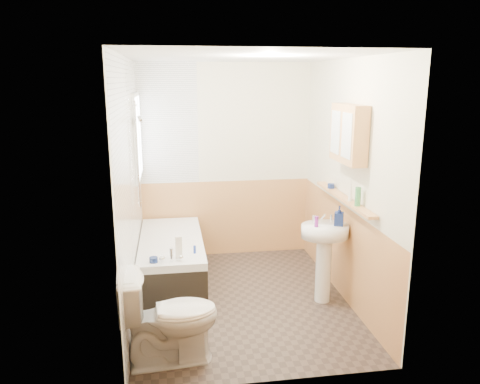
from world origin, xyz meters
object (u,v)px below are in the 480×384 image
bathtub (172,260)px  sink (324,247)px  pine_shelf (343,198)px  toilet (169,317)px  medicine_cabinet (348,134)px

bathtub → sink: sink is taller
pine_shelf → toilet: bearing=-153.1°
bathtub → pine_shelf: pine_shelf is taller
sink → medicine_cabinet: size_ratio=1.52×
toilet → pine_shelf: 2.14m
toilet → sink: size_ratio=0.85×
bathtub → toilet: size_ratio=1.98×
bathtub → pine_shelf: size_ratio=1.10×
sink → medicine_cabinet: bearing=-15.2°
sink → pine_shelf: pine_shelf is taller
sink → pine_shelf: (0.20, 0.05, 0.51)m
pine_shelf → medicine_cabinet: medicine_cabinet is taller
bathtub → toilet: bearing=-91.1°
pine_shelf → medicine_cabinet: (-0.03, -0.11, 0.67)m
bathtub → pine_shelf: 2.06m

